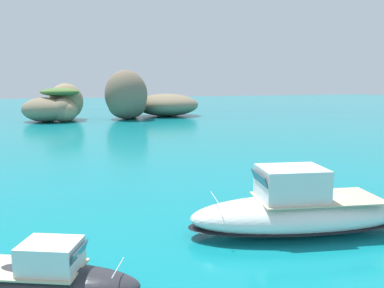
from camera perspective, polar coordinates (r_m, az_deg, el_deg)
name	(u,v)px	position (r m, az deg, el deg)	size (l,w,h in m)	color
islet_large	(146,101)	(82.13, -7.11, 6.65)	(24.73, 19.29, 10.08)	#756651
islet_small	(57,106)	(77.94, -20.03, 5.44)	(13.91, 13.63, 7.35)	#84755B
motorboat_charcoal	(44,279)	(14.27, -21.83, -18.77)	(7.06, 4.92, 2.03)	#2D2D33
motorboat_white	(300,211)	(19.14, 16.21, -9.83)	(11.63, 5.93, 3.28)	white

